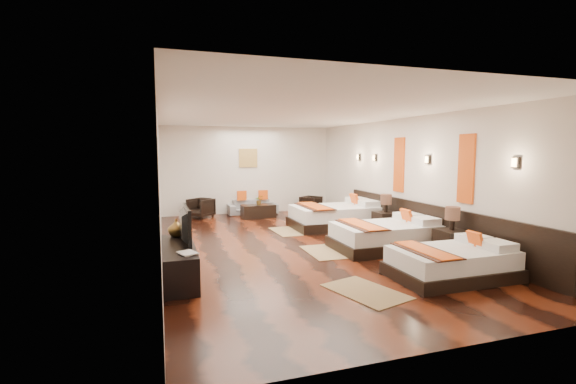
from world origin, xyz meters
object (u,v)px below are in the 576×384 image
object	(u,v)px
armchair_left	(201,208)
armchair_right	(311,204)
tv	(180,225)
coffee_table	(258,211)
nightstand_a	(451,241)
figurine	(176,227)
table_plant	(259,200)
nightstand_b	(385,220)
tv_console	(179,263)
book	(180,254)
bed_near	(453,262)
bed_far	(337,216)
sofa	(253,207)
bed_mid	(386,236)

from	to	relation	value
armchair_left	armchair_right	bearing A→B (deg)	49.09
tv	coffee_table	distance (m)	5.70
nightstand_a	figurine	world-z (taller)	nightstand_a
tv	table_plant	bearing A→B (deg)	-27.55
nightstand_b	tv_console	size ratio (longest dim) A/B	0.55
nightstand_a	table_plant	distance (m)	6.09
book	armchair_left	distance (m)	6.52
nightstand_a	table_plant	world-z (taller)	nightstand_a
bed_near	armchair_left	distance (m)	7.81
nightstand_a	book	bearing A→B (deg)	-176.68
bed_far	table_plant	distance (m)	2.68
sofa	armchair_left	world-z (taller)	armchair_left
sofa	armchair_right	bearing A→B (deg)	-7.01
coffee_table	nightstand_b	bearing A→B (deg)	-54.29
tv	armchair_left	world-z (taller)	tv
bed_far	bed_mid	bearing A→B (deg)	-90.06
table_plant	tv	bearing A→B (deg)	-116.59
book	table_plant	size ratio (longest dim) A/B	1.08
bed_far	table_plant	xyz separation A→B (m)	(-1.60, 2.13, 0.23)
armchair_left	coffee_table	size ratio (longest dim) A/B	0.65
tv	armchair_left	bearing A→B (deg)	-9.62
tv_console	armchair_right	world-z (taller)	tv_console
nightstand_b	tv_console	bearing A→B (deg)	-158.38
nightstand_a	tv	xyz separation A→B (m)	(-4.89, 0.53, 0.50)
bed_mid	tv	world-z (taller)	tv
bed_mid	nightstand_b	distance (m)	1.46
figurine	sofa	world-z (taller)	figurine
coffee_table	nightstand_a	bearing A→B (deg)	-67.01
coffee_table	bed_far	bearing A→B (deg)	-52.33
figurine	bed_far	bearing A→B (deg)	29.98
nightstand_a	tv	bearing A→B (deg)	173.83
armchair_left	tv	bearing A→B (deg)	-49.18
armchair_left	bed_mid	bearing A→B (deg)	-7.81
nightstand_a	armchair_left	size ratio (longest dim) A/B	1.52
tv_console	sofa	bearing A→B (deg)	66.95
bed_near	coffee_table	world-z (taller)	bed_near
table_plant	armchair_left	bearing A→B (deg)	162.14
tv	book	world-z (taller)	tv
nightstand_a	armchair_left	world-z (taller)	nightstand_a
figurine	tv_console	bearing A→B (deg)	-90.00
coffee_table	tv	bearing A→B (deg)	-116.39
figurine	armchair_left	distance (m)	5.20
armchair_right	coffee_table	size ratio (longest dim) A/B	0.59
book	figurine	distance (m)	1.36
bed_near	tv_console	xyz separation A→B (m)	(-4.19, 1.26, 0.02)
nightstand_b	armchair_left	distance (m)	5.59
nightstand_b	armchair_right	xyz separation A→B (m)	(-0.45, 3.85, -0.08)
bed_far	book	distance (m)	5.65
table_plant	sofa	bearing A→B (deg)	92.39
bed_near	figurine	xyz separation A→B (m)	(-4.19, 1.99, 0.45)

